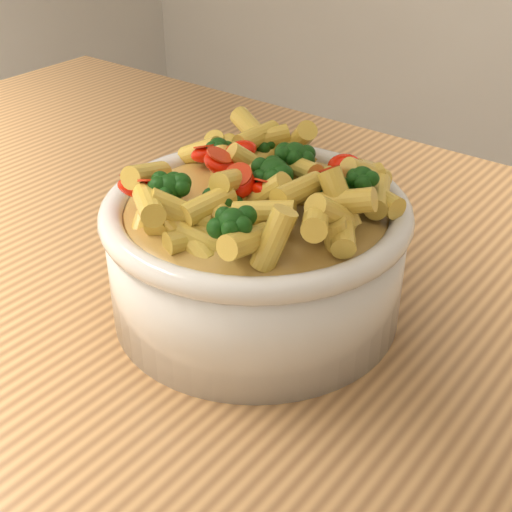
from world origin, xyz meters
The scene contains 3 objects.
table centered at (0.00, 0.00, 0.80)m, with size 1.20×0.80×0.90m.
serving_bowl centered at (0.09, -0.01, 0.95)m, with size 0.24×0.24×0.10m.
pasta_salad centered at (0.09, -0.01, 1.02)m, with size 0.19×0.19×0.04m.
Camera 1 is at (0.39, -0.40, 1.25)m, focal length 50.00 mm.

